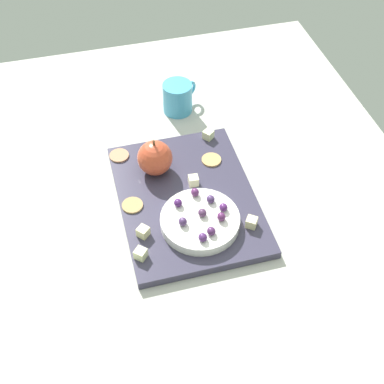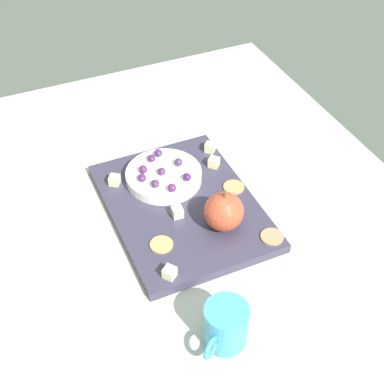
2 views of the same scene
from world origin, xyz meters
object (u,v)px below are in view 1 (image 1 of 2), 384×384
Objects in this scene: apple_whole at (155,158)px; grape_4 at (202,213)px; grape_1 at (211,199)px; grape_6 at (211,231)px; cheese_cube_3 at (141,254)px; grape_2 at (223,207)px; cracker_1 at (132,205)px; cheese_cube_4 at (192,180)px; cracker_0 at (211,160)px; cheese_cube_1 at (143,232)px; grape_7 at (195,192)px; grape_0 at (203,237)px; cup at (178,97)px; cheese_cube_0 at (208,135)px; cracker_2 at (119,155)px; grape_3 at (183,222)px; serving_dish at (200,221)px; platter at (187,199)px; grape_8 at (178,203)px; grape_5 at (221,217)px; cheese_cube_2 at (251,222)px.

apple_whole is 17.68cm from grape_4.
grape_1 is 1.00× the size of grape_6.
cheese_cube_3 is 1.12× the size of grape_2.
cheese_cube_4 is at bearing -76.93° from cracker_1.
cheese_cube_1 is at bearing 131.74° from cracker_0.
grape_7 is (5.32, 4.44, 0.06)cm from grape_2.
grape_2 is at bearing -44.16° from grape_0.
grape_0 is at bearing 172.42° from cup.
cracker_2 is (-0.78, 21.08, -0.83)cm from cheese_cube_0.
serving_dish is at bearing -78.09° from grape_3.
platter is at bearing -43.73° from cheese_cube_3.
cheese_cube_4 is at bearing 172.42° from cup.
grape_4 is 38.30cm from cup.
serving_dish is at bearing 173.64° from cheese_cube_4.
cheese_cube_3 is at bearing 163.64° from cheese_cube_1.
grape_0 is at bearing -158.47° from cracker_2.
grape_0 is 1.00× the size of grape_8.
grape_3 reaches higher than cracker_1.
grape_6 reaches higher than cheese_cube_3.
cheese_cube_4 is at bearing 19.44° from grape_2.
grape_5 reaches higher than cracker_1.
cracker_0 is at bearing -16.42° from grape_6.
grape_3 is 1.00× the size of grape_7.
grape_2 reaches higher than platter.
cheese_cube_3 is 1.12× the size of grape_4.
cheese_cube_0 is at bearing -10.46° from cracker_0.
cracker_2 is 31.12cm from grape_6.
grape_4 is at bearing -51.27° from serving_dish.
grape_5 is at bearing -121.31° from cracker_1.
grape_5 reaches higher than cheese_cube_3.
grape_7 reaches higher than cracker_0.
grape_0 and grape_2 have the same top height.
grape_1 reaches higher than cheese_cube_0.
apple_whole is at bearing 154.40° from cup.
cheese_cube_1 reaches higher than cracker_2.
grape_8 is (5.75, 7.33, -0.11)cm from grape_5.
grape_2 is (-22.85, -17.44, 2.68)cm from cracker_2.
cracker_0 is at bearing -173.59° from cup.
grape_7 is at bearing 0.05° from grape_4.
grape_1 is 35.07cm from cup.
platter is 15.29cm from cheese_cube_2.
grape_1 reaches higher than cheese_cube_1.
cheese_cube_4 is 1.12× the size of grape_7.
grape_7 is (8.97, 9.23, 1.91)cm from cheese_cube_2.
grape_0 and grape_3 have the same top height.
platter is 19.52cm from cracker_2.
cracker_0 is 16.90cm from grape_8.
platter is 11.59cm from cracker_1.
grape_0 is 1.00× the size of grape_7.
grape_1 is at bearing -147.82° from apple_whole.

